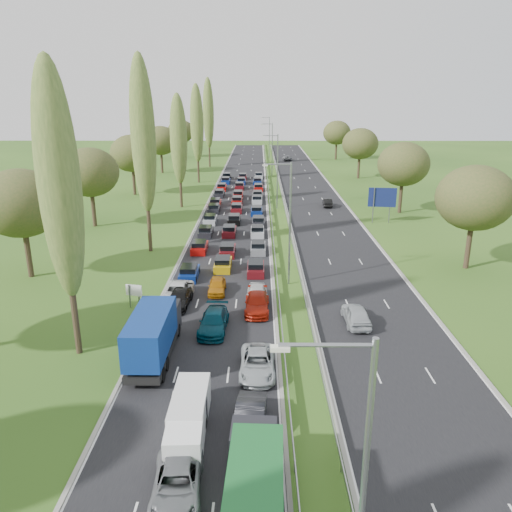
{
  "coord_description": "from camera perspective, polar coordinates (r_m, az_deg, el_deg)",
  "views": [
    {
      "loc": [
        1.57,
        -3.29,
        17.78
      ],
      "look_at": [
        1.23,
        47.39,
        1.5
      ],
      "focal_mm": 35.0,
      "sensor_mm": 36.0,
      "label": 1
    }
  ],
  "objects": [
    {
      "name": "near_car_2",
      "position": [
        46.03,
        -9.01,
        -4.13
      ],
      "size": [
        2.65,
        5.41,
        1.48
      ],
      "primitive_type": "imported",
      "rotation": [
        0.0,
        0.0,
        -0.04
      ],
      "color": "silver",
      "rests_on": "near_carriageway"
    },
    {
      "name": "ground",
      "position": [
        85.22,
        2.36,
        5.75
      ],
      "size": [
        260.0,
        260.0,
        0.0
      ],
      "primitive_type": "plane",
      "color": "#294D18",
      "rests_on": "ground"
    },
    {
      "name": "near_car_12",
      "position": [
        44.87,
        0.11,
        -4.42
      ],
      "size": [
        1.85,
        4.6,
        1.57
      ],
      "primitive_type": "imported",
      "rotation": [
        0.0,
        0.0,
        -0.0
      ],
      "color": "silver",
      "rests_on": "near_carriageway"
    },
    {
      "name": "info_sign",
      "position": [
        45.05,
        -13.77,
        -4.1
      ],
      "size": [
        1.48,
        0.46,
        2.1
      ],
      "color": "gray",
      "rests_on": "ground"
    },
    {
      "name": "lamp_columns",
      "position": [
        82.19,
        2.46,
        9.55
      ],
      "size": [
        0.18,
        140.18,
        12.0
      ],
      "color": "gray",
      "rests_on": "ground"
    },
    {
      "name": "near_car_10",
      "position": [
        34.14,
        0.17,
        -12.16
      ],
      "size": [
        2.4,
        5.11,
        1.41
      ],
      "primitive_type": "imported",
      "rotation": [
        0.0,
        0.0,
        -0.01
      ],
      "color": "#A1A7AA",
      "rests_on": "near_carriageway"
    },
    {
      "name": "woodland_right",
      "position": [
        74.16,
        18.23,
        9.1
      ],
      "size": [
        8.0,
        153.0,
        11.1
      ],
      "color": "#2D2116",
      "rests_on": "ground"
    },
    {
      "name": "near_car_3",
      "position": [
        44.81,
        -8.79,
        -4.82
      ],
      "size": [
        2.22,
        4.82,
        1.37
      ],
      "primitive_type": "imported",
      "rotation": [
        0.0,
        0.0,
        -0.07
      ],
      "color": "black",
      "rests_on": "near_carriageway"
    },
    {
      "name": "white_van_rear",
      "position": [
        29.75,
        -7.49,
        -16.72
      ],
      "size": [
        1.88,
        4.79,
        1.93
      ],
      "rotation": [
        0.0,
        0.0,
        -0.0
      ],
      "color": "silver",
      "rests_on": "near_carriageway"
    },
    {
      "name": "traffic_queue_fill",
      "position": [
        82.95,
        -2.25,
        5.73
      ],
      "size": [
        9.05,
        69.19,
        0.8
      ],
      "color": "navy",
      "rests_on": "ground"
    },
    {
      "name": "white_van_front",
      "position": [
        28.24,
        -7.92,
        -18.9
      ],
      "size": [
        1.85,
        4.72,
        1.9
      ],
      "rotation": [
        0.0,
        0.0,
        0.04
      ],
      "color": "white",
      "rests_on": "near_carriageway"
    },
    {
      "name": "near_car_6",
      "position": [
        25.6,
        -9.03,
        -24.3
      ],
      "size": [
        2.58,
        5.05,
        1.36
      ],
      "primitive_type": "imported",
      "rotation": [
        0.0,
        0.0,
        0.06
      ],
      "color": "slate",
      "rests_on": "near_carriageway"
    },
    {
      "name": "near_car_7",
      "position": [
        39.91,
        -4.86,
        -7.48
      ],
      "size": [
        2.37,
        5.31,
        1.51
      ],
      "primitive_type": "imported",
      "rotation": [
        0.0,
        0.0,
        -0.05
      ],
      "color": "#043343",
      "rests_on": "near_carriageway"
    },
    {
      "name": "poplar_row",
      "position": [
        72.84,
        -10.23,
        13.29
      ],
      "size": [
        2.8,
        127.8,
        22.44
      ],
      "color": "#2D2116",
      "rests_on": "ground"
    },
    {
      "name": "blue_lorry",
      "position": [
        36.06,
        -11.59,
        -8.62
      ],
      "size": [
        2.47,
        8.9,
        3.76
      ],
      "rotation": [
        0.0,
        0.0,
        -0.0
      ],
      "color": "black",
      "rests_on": "near_carriageway"
    },
    {
      "name": "far_car_2",
      "position": [
        147.19,
        3.58,
        11.12
      ],
      "size": [
        2.7,
        5.19,
        1.39
      ],
      "primitive_type": "imported",
      "rotation": [
        0.0,
        0.0,
        3.22
      ],
      "color": "gray",
      "rests_on": "far_carriageway"
    },
    {
      "name": "far_car_1",
      "position": [
        85.31,
        8.17,
        6.07
      ],
      "size": [
        1.61,
        4.14,
        1.34
      ],
      "primitive_type": "imported",
      "rotation": [
        0.0,
        0.0,
        3.1
      ],
      "color": "black",
      "rests_on": "far_carriageway"
    },
    {
      "name": "woodland_left",
      "position": [
        70.72,
        -19.31,
        8.61
      ],
      "size": [
        8.0,
        166.0,
        11.1
      ],
      "color": "#2D2116",
      "rests_on": "ground"
    },
    {
      "name": "far_car_0",
      "position": [
        41.7,
        11.37,
        -6.57
      ],
      "size": [
        1.97,
        4.72,
        1.59
      ],
      "primitive_type": "imported",
      "rotation": [
        0.0,
        0.0,
        3.16
      ],
      "color": "#A1A7AB",
      "rests_on": "far_carriageway"
    },
    {
      "name": "near_carriageway",
      "position": [
        87.69,
        -2.13,
        6.1
      ],
      "size": [
        10.5,
        215.0,
        0.04
      ],
      "primitive_type": "cube",
      "color": "black",
      "rests_on": "ground"
    },
    {
      "name": "near_car_11",
      "position": [
        43.22,
        0.12,
        -5.39
      ],
      "size": [
        2.14,
        5.11,
        1.47
      ],
      "primitive_type": "imported",
      "rotation": [
        0.0,
        0.0,
        -0.02
      ],
      "color": "#9B1809",
      "rests_on": "near_carriageway"
    },
    {
      "name": "near_car_9",
      "position": [
        28.91,
        -0.7,
        -18.18
      ],
      "size": [
        2.0,
        4.82,
        1.55
      ],
      "primitive_type": "imported",
      "rotation": [
        0.0,
        0.0,
        -0.08
      ],
      "color": "black",
      "rests_on": "near_carriageway"
    },
    {
      "name": "near_car_8",
      "position": [
        47.31,
        -4.47,
        -3.42
      ],
      "size": [
        1.64,
        3.98,
        1.35
      ],
      "primitive_type": "imported",
      "rotation": [
        0.0,
        0.0,
        0.01
      ],
      "color": "#AE680B",
      "rests_on": "near_carriageway"
    },
    {
      "name": "direction_sign",
      "position": [
        74.98,
        14.23,
        6.34
      ],
      "size": [
        3.98,
        0.61,
        5.2
      ],
      "color": "gray",
      "rests_on": "ground"
    },
    {
      "name": "central_reservation",
      "position": [
        87.55,
        2.31,
        6.44
      ],
      "size": [
        2.36,
        215.0,
        0.32
      ],
      "color": "gray",
      "rests_on": "ground"
    },
    {
      "name": "far_carriageway",
      "position": [
        88.15,
        6.72,
        6.05
      ],
      "size": [
        10.5,
        215.0,
        0.04
      ],
      "primitive_type": "cube",
      "color": "black",
      "rests_on": "ground"
    }
  ]
}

